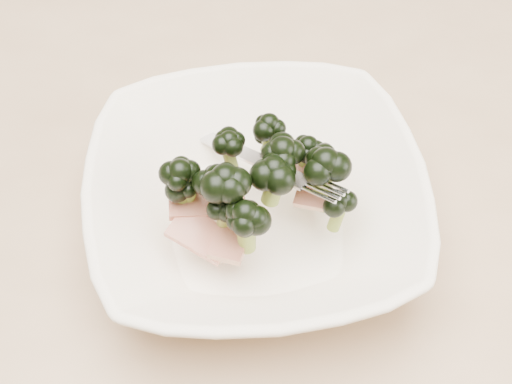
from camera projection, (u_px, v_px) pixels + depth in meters
dining_table at (162, 308)px, 0.71m from camera, size 1.20×0.80×0.75m
broccoli_dish at (256, 200)px, 0.62m from camera, size 0.32×0.32×0.12m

